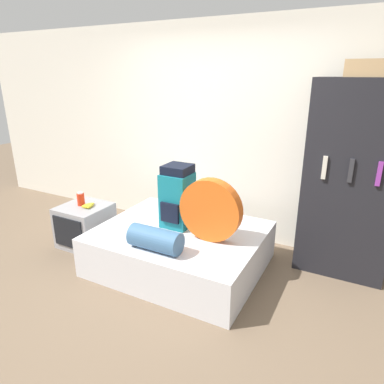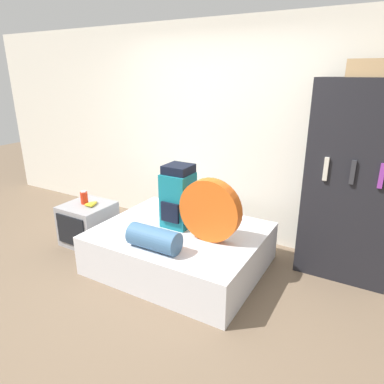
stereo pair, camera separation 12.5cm
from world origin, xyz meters
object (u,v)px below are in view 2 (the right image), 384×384
cardboard_box (368,68)px  canister (84,198)px  tent_bag (210,210)px  television (88,223)px  sleeping_roll (154,238)px  bookshelf (353,184)px  backpack (178,197)px

cardboard_box → canister: bearing=-164.7°
tent_bag → television: (-1.64, -0.06, -0.49)m
sleeping_roll → bookshelf: 1.99m
television → bookshelf: size_ratio=0.28×
backpack → bookshelf: 1.74m
sleeping_roll → cardboard_box: size_ratio=1.57×
backpack → bookshelf: bookshelf is taller
tent_bag → television: bearing=-178.1°
backpack → sleeping_roll: (0.09, -0.57, -0.22)m
canister → cardboard_box: bearing=15.3°
sleeping_roll → television: 1.37m
television → cardboard_box: size_ratio=1.70×
sleeping_roll → bookshelf: bookshelf is taller
cardboard_box → tent_bag: bearing=-147.2°
backpack → canister: 1.26m
sleeping_roll → cardboard_box: bearing=37.9°
television → bookshelf: (2.80, 0.82, 0.73)m
backpack → television: bearing=-170.8°
tent_bag → cardboard_box: (1.14, 0.73, 1.30)m
backpack → cardboard_box: bearing=20.5°
canister → bookshelf: (2.84, 0.80, 0.41)m
bookshelf → sleeping_roll: bearing=-141.7°
sleeping_roll → tent_bag: bearing=50.1°
sleeping_roll → bookshelf: bearing=38.3°
backpack → tent_bag: (0.45, -0.14, -0.01)m
tent_bag → backpack: bearing=163.1°
bookshelf → tent_bag: bearing=-146.6°
backpack → tent_bag: 0.47m
tent_bag → bookshelf: bearing=33.4°
backpack → bookshelf: size_ratio=0.34×
sleeping_roll → canister: 1.38m
sleeping_roll → cardboard_box: (1.50, 1.17, 1.50)m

